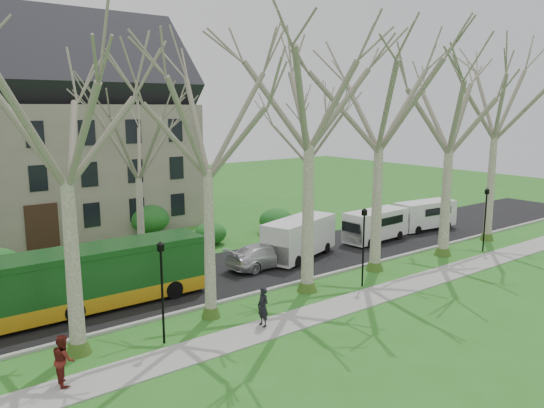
{
  "coord_description": "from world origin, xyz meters",
  "views": [
    {
      "loc": [
        -15.02,
        -20.37,
        9.75
      ],
      "look_at": [
        2.74,
        3.0,
        4.41
      ],
      "focal_mm": 35.0,
      "sensor_mm": 36.0,
      "label": 1
    }
  ],
  "objects_px": {
    "van_b": "(376,226)",
    "van_c": "(425,216)",
    "van_a": "(299,238)",
    "bus_follow": "(79,280)",
    "sedan": "(264,255)",
    "pedestrian_a": "(263,307)",
    "pedestrian_b": "(63,359)"
  },
  "relations": [
    {
      "from": "pedestrian_a",
      "to": "van_b",
      "type": "bearing_deg",
      "value": 114.72
    },
    {
      "from": "van_a",
      "to": "van_b",
      "type": "distance_m",
      "value": 7.29
    },
    {
      "from": "van_b",
      "to": "van_a",
      "type": "bearing_deg",
      "value": 176.36
    },
    {
      "from": "van_a",
      "to": "pedestrian_a",
      "type": "height_order",
      "value": "van_a"
    },
    {
      "from": "pedestrian_a",
      "to": "van_a",
      "type": "bearing_deg",
      "value": 131.0
    },
    {
      "from": "sedan",
      "to": "van_b",
      "type": "height_order",
      "value": "van_b"
    },
    {
      "from": "van_b",
      "to": "van_c",
      "type": "bearing_deg",
      "value": -1.56
    },
    {
      "from": "van_a",
      "to": "van_b",
      "type": "bearing_deg",
      "value": -19.19
    },
    {
      "from": "bus_follow",
      "to": "sedan",
      "type": "relative_size",
      "value": 2.5
    },
    {
      "from": "sedan",
      "to": "van_c",
      "type": "xyz_separation_m",
      "value": [
        16.38,
        0.37,
        0.42
      ]
    },
    {
      "from": "van_c",
      "to": "pedestrian_a",
      "type": "height_order",
      "value": "van_c"
    },
    {
      "from": "sedan",
      "to": "pedestrian_b",
      "type": "relative_size",
      "value": 2.72
    },
    {
      "from": "van_c",
      "to": "pedestrian_b",
      "type": "height_order",
      "value": "van_c"
    },
    {
      "from": "van_c",
      "to": "pedestrian_b",
      "type": "bearing_deg",
      "value": -160.34
    },
    {
      "from": "sedan",
      "to": "pedestrian_b",
      "type": "bearing_deg",
      "value": 113.63
    },
    {
      "from": "bus_follow",
      "to": "sedan",
      "type": "xyz_separation_m",
      "value": [
        11.37,
        0.42,
        -0.84
      ]
    },
    {
      "from": "bus_follow",
      "to": "van_c",
      "type": "relative_size",
      "value": 2.39
    },
    {
      "from": "van_a",
      "to": "van_c",
      "type": "bearing_deg",
      "value": -18.25
    },
    {
      "from": "bus_follow",
      "to": "van_b",
      "type": "xyz_separation_m",
      "value": [
        21.71,
        0.62,
        -0.42
      ]
    },
    {
      "from": "van_a",
      "to": "van_c",
      "type": "distance_m",
      "value": 13.33
    },
    {
      "from": "sedan",
      "to": "bus_follow",
      "type": "bearing_deg",
      "value": 89.03
    },
    {
      "from": "pedestrian_a",
      "to": "pedestrian_b",
      "type": "height_order",
      "value": "pedestrian_b"
    },
    {
      "from": "van_a",
      "to": "pedestrian_a",
      "type": "distance_m",
      "value": 11.29
    },
    {
      "from": "van_a",
      "to": "van_b",
      "type": "xyz_separation_m",
      "value": [
        7.29,
        -0.05,
        -0.14
      ]
    },
    {
      "from": "van_c",
      "to": "pedestrian_b",
      "type": "relative_size",
      "value": 2.86
    },
    {
      "from": "bus_follow",
      "to": "pedestrian_a",
      "type": "distance_m",
      "value": 9.09
    },
    {
      "from": "bus_follow",
      "to": "van_b",
      "type": "bearing_deg",
      "value": 1.86
    },
    {
      "from": "sedan",
      "to": "pedestrian_b",
      "type": "height_order",
      "value": "pedestrian_b"
    },
    {
      "from": "van_b",
      "to": "van_c",
      "type": "height_order",
      "value": "van_b"
    },
    {
      "from": "sedan",
      "to": "van_a",
      "type": "relative_size",
      "value": 0.84
    },
    {
      "from": "van_a",
      "to": "pedestrian_a",
      "type": "xyz_separation_m",
      "value": [
        -8.44,
        -7.49,
        -0.39
      ]
    },
    {
      "from": "van_b",
      "to": "pedestrian_b",
      "type": "distance_m",
      "value": 25.43
    }
  ]
}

